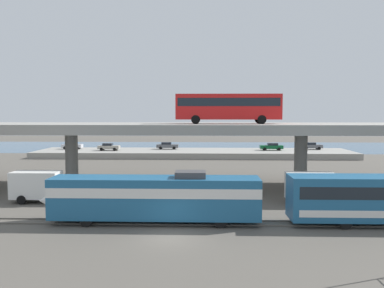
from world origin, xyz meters
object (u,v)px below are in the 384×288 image
object	(u,v)px
train_locomotive	(145,196)
parked_car_1	(272,147)
transit_bus_on_overpass	(228,106)
parked_car_0	(167,145)
service_truck_west	(320,187)
parked_car_2	(109,147)
parked_car_4	(72,145)
parked_car_3	(311,146)
service_truck_east	(45,186)

from	to	relation	value
train_locomotive	parked_car_1	size ratio (longest dim) A/B	3.83
transit_bus_on_overpass	parked_car_0	bearing A→B (deg)	105.61
service_truck_west	parked_car_2	world-z (taller)	service_truck_west
train_locomotive	parked_car_4	size ratio (longest dim) A/B	4.18
service_truck_west	parked_car_2	distance (m)	52.74
parked_car_4	transit_bus_on_overpass	bearing A→B (deg)	-50.70
parked_car_0	parked_car_1	bearing A→B (deg)	-5.20
parked_car_1	parked_car_3	distance (m)	8.86
transit_bus_on_overpass	parked_car_1	size ratio (longest dim) A/B	2.59
parked_car_1	parked_car_4	bearing A→B (deg)	-1.98
parked_car_2	parked_car_0	bearing A→B (deg)	17.05
service_truck_west	parked_car_2	bearing A→B (deg)	125.73
service_truck_east	parked_car_2	distance (m)	43.00
service_truck_east	parked_car_2	bearing A→B (deg)	95.30
parked_car_4	service_truck_east	bearing A→B (deg)	-74.70
service_truck_east	parked_car_1	world-z (taller)	service_truck_east
train_locomotive	service_truck_east	size ratio (longest dim) A/B	2.60
transit_bus_on_overpass	service_truck_east	bearing A→B (deg)	-156.40
service_truck_west	parked_car_3	xyz separation A→B (m)	(11.11, 46.48, 0.34)
parked_car_0	parked_car_1	world-z (taller)	same
transit_bus_on_overpass	parked_car_1	world-z (taller)	transit_bus_on_overpass
parked_car_2	transit_bus_on_overpass	bearing A→B (deg)	-57.23
parked_car_1	parked_car_3	bearing A→B (deg)	-166.59
train_locomotive	parked_car_4	xyz separation A→B (m)	(-23.53, 53.12, -0.22)
transit_bus_on_overpass	service_truck_west	world-z (taller)	transit_bus_on_overpass
transit_bus_on_overpass	service_truck_east	distance (m)	21.62
service_truck_east	parked_car_3	size ratio (longest dim) A/B	1.59
service_truck_east	parked_car_0	distance (m)	47.03
service_truck_west	parked_car_0	size ratio (longest dim) A/B	1.48
parked_car_2	parked_car_4	size ratio (longest dim) A/B	1.02
transit_bus_on_overpass	parked_car_1	distance (m)	38.74
train_locomotive	service_truck_east	bearing A→B (deg)	-33.42
transit_bus_on_overpass	parked_car_2	xyz separation A→B (m)	(-22.38, 34.77, -7.64)
parked_car_1	parked_car_3	world-z (taller)	same
parked_car_1	parked_car_3	xyz separation A→B (m)	(8.61, 2.05, -0.00)
train_locomotive	parked_car_4	bearing A→B (deg)	-66.11
transit_bus_on_overpass	parked_car_4	world-z (taller)	transit_bus_on_overpass
train_locomotive	service_truck_east	distance (m)	13.16
service_truck_west	parked_car_3	size ratio (longest dim) A/B	1.59
transit_bus_on_overpass	parked_car_0	size ratio (longest dim) A/B	2.62
parked_car_0	parked_car_3	size ratio (longest dim) A/B	1.07
parked_car_1	parked_car_2	distance (m)	33.33
transit_bus_on_overpass	parked_car_3	xyz separation A→B (m)	(19.52, 38.43, -7.65)
service_truck_west	service_truck_east	bearing A→B (deg)	180.00
transit_bus_on_overpass	service_truck_west	bearing A→B (deg)	-43.71
service_truck_east	parked_car_1	distance (m)	53.23
train_locomotive	parked_car_1	bearing A→B (deg)	-109.55
parked_car_1	service_truck_west	bearing A→B (deg)	86.78
parked_car_2	service_truck_east	bearing A→B (deg)	-84.70
parked_car_0	parked_car_1	xyz separation A→B (m)	(21.62, -1.97, -0.00)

